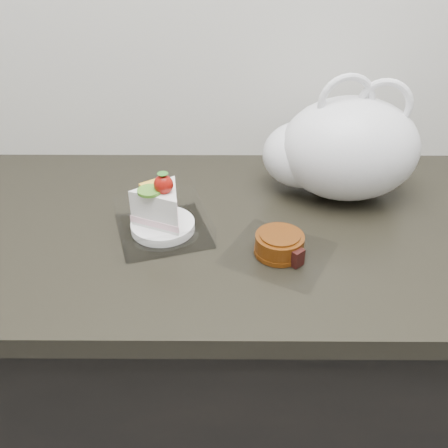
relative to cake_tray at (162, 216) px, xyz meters
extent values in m
cube|color=black|center=(0.17, 0.03, -0.51)|extent=(2.00, 0.60, 0.86)
cube|color=black|center=(0.17, 0.03, -0.06)|extent=(2.04, 0.64, 0.04)
cube|color=white|center=(0.00, 0.00, -0.03)|extent=(0.21, 0.21, 0.00)
cylinder|color=white|center=(0.00, 0.00, -0.02)|extent=(0.12, 0.12, 0.02)
ellipsoid|color=#AD1C0B|center=(0.01, -0.01, 0.08)|extent=(0.04, 0.03, 0.04)
cone|color=#2D7223|center=(0.01, -0.01, 0.09)|extent=(0.02, 0.02, 0.01)
cylinder|color=#55A42F|center=(-0.02, -0.01, 0.06)|extent=(0.05, 0.05, 0.01)
cube|color=yellow|center=(-0.01, 0.02, 0.06)|extent=(0.06, 0.05, 0.01)
cube|color=white|center=(0.22, -0.07, -0.04)|extent=(0.24, 0.23, 0.00)
cylinder|color=#63350B|center=(0.22, -0.07, -0.02)|extent=(0.11, 0.11, 0.04)
cylinder|color=#63350B|center=(0.22, -0.07, -0.03)|extent=(0.12, 0.12, 0.01)
cylinder|color=#63350B|center=(0.22, -0.07, 0.01)|extent=(0.09, 0.09, 0.00)
cube|color=black|center=(0.25, -0.10, -0.02)|extent=(0.03, 0.03, 0.03)
ellipsoid|color=white|center=(0.38, 0.15, 0.07)|extent=(0.30, 0.23, 0.22)
ellipsoid|color=white|center=(0.29, 0.17, 0.05)|extent=(0.17, 0.16, 0.14)
torus|color=white|center=(0.36, 0.15, 0.17)|extent=(0.12, 0.03, 0.12)
torus|color=white|center=(0.44, 0.15, 0.17)|extent=(0.11, 0.04, 0.11)
camera|label=1|loc=(0.12, -0.81, 0.52)|focal=40.00mm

